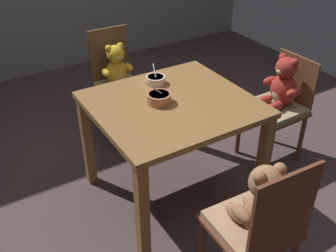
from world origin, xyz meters
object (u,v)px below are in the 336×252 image
(dining_table, at_px, (172,117))
(porridge_bowl_cream_far_center, at_px, (156,80))
(teddy_chair_near_front, at_px, (259,214))
(teddy_chair_far_center, at_px, (118,77))
(porridge_bowl_terracotta_center, at_px, (159,98))
(teddy_chair_near_right, at_px, (280,95))

(dining_table, bearing_deg, porridge_bowl_cream_far_center, 82.00)
(teddy_chair_near_front, relative_size, teddy_chair_far_center, 1.01)
(porridge_bowl_terracotta_center, height_order, porridge_bowl_cream_far_center, porridge_bowl_terracotta_center)
(dining_table, xyz_separation_m, teddy_chair_near_front, (-0.06, -0.90, -0.07))
(teddy_chair_near_right, height_order, porridge_bowl_terracotta_center, porridge_bowl_terracotta_center)
(teddy_chair_far_center, xyz_separation_m, teddy_chair_near_right, (0.90, -0.94, 0.02))
(dining_table, distance_m, teddy_chair_near_right, 0.94)
(dining_table, height_order, teddy_chair_far_center, teddy_chair_far_center)
(porridge_bowl_cream_far_center, bearing_deg, dining_table, -98.00)
(dining_table, xyz_separation_m, teddy_chair_far_center, (0.03, 0.90, -0.10))
(teddy_chair_near_right, relative_size, porridge_bowl_cream_far_center, 6.14)
(dining_table, relative_size, teddy_chair_far_center, 1.08)
(teddy_chair_far_center, relative_size, porridge_bowl_cream_far_center, 6.51)
(dining_table, xyz_separation_m, teddy_chair_near_right, (0.93, -0.04, -0.08))
(porridge_bowl_terracotta_center, relative_size, porridge_bowl_cream_far_center, 1.11)
(teddy_chair_far_center, distance_m, teddy_chair_near_right, 1.30)
(teddy_chair_far_center, distance_m, porridge_bowl_cream_far_center, 0.67)
(teddy_chair_far_center, bearing_deg, dining_table, -1.33)
(teddy_chair_near_right, distance_m, porridge_bowl_cream_far_center, 0.97)
(dining_table, relative_size, porridge_bowl_cream_far_center, 7.04)
(dining_table, distance_m, porridge_bowl_terracotta_center, 0.17)
(teddy_chair_far_center, xyz_separation_m, porridge_bowl_cream_far_center, (0.01, -0.62, 0.24))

